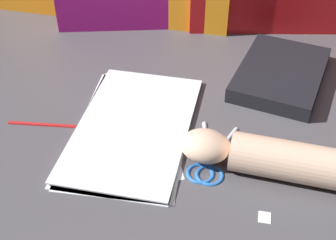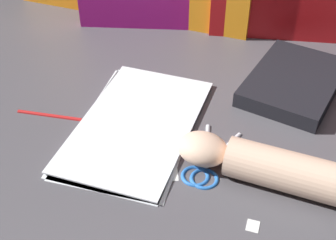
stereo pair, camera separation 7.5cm
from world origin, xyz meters
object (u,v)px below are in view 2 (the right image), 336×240
Objects in this scene: book_closed at (294,82)px; hand_forearm at (261,164)px; scissors at (205,165)px; paper_stack at (136,125)px.

hand_forearm is (-0.05, -0.29, 0.02)m from book_closed.
scissors is 0.60× the size of hand_forearm.
hand_forearm reaches higher than book_closed.
hand_forearm is at bearing -18.14° from paper_stack.
scissors is at bearing -116.44° from book_closed.
scissors is (-0.14, -0.28, -0.01)m from book_closed.
book_closed reaches higher than paper_stack.
scissors reaches higher than paper_stack.
scissors is at bearing -26.47° from paper_stack.
hand_forearm is (0.24, -0.08, 0.03)m from paper_stack.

